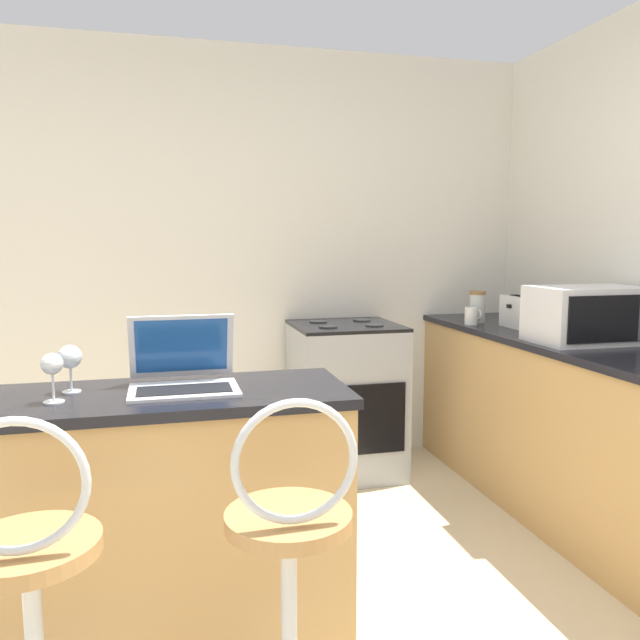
{
  "coord_description": "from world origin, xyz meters",
  "views": [
    {
      "loc": [
        -0.42,
        -1.52,
        1.43
      ],
      "look_at": [
        0.35,
        1.51,
        1.03
      ],
      "focal_mm": 35.0,
      "sensor_mm": 36.0,
      "label": 1
    }
  ],
  "objects_px": {
    "laptop": "(183,370)",
    "mug_white": "(472,316)",
    "bar_stool_near": "(32,629)",
    "stove_range": "(345,399)",
    "wine_glass_tall": "(70,358)",
    "toaster": "(527,312)",
    "wine_glass_short": "(52,366)",
    "microwave": "(588,315)",
    "storage_jar": "(477,307)",
    "bar_stool_far": "(290,592)"
  },
  "relations": [
    {
      "from": "toaster",
      "to": "storage_jar",
      "type": "relative_size",
      "value": 1.28
    },
    {
      "from": "wine_glass_tall",
      "to": "wine_glass_short",
      "type": "xyz_separation_m",
      "value": [
        -0.04,
        -0.13,
        -0.0
      ]
    },
    {
      "from": "mug_white",
      "to": "wine_glass_short",
      "type": "relative_size",
      "value": 0.66
    },
    {
      "from": "laptop",
      "to": "storage_jar",
      "type": "height_order",
      "value": "laptop"
    },
    {
      "from": "stove_range",
      "to": "storage_jar",
      "type": "relative_size",
      "value": 4.86
    },
    {
      "from": "microwave",
      "to": "toaster",
      "type": "relative_size",
      "value": 2.2
    },
    {
      "from": "bar_stool_far",
      "to": "mug_white",
      "type": "height_order",
      "value": "bar_stool_far"
    },
    {
      "from": "storage_jar",
      "to": "laptop",
      "type": "bearing_deg",
      "value": -144.21
    },
    {
      "from": "bar_stool_near",
      "to": "storage_jar",
      "type": "xyz_separation_m",
      "value": [
        2.2,
        1.92,
        0.53
      ]
    },
    {
      "from": "bar_stool_far",
      "to": "mug_white",
      "type": "xyz_separation_m",
      "value": [
        1.49,
        1.84,
        0.48
      ]
    },
    {
      "from": "bar_stool_near",
      "to": "mug_white",
      "type": "distance_m",
      "value": 2.85
    },
    {
      "from": "bar_stool_far",
      "to": "wine_glass_short",
      "type": "xyz_separation_m",
      "value": [
        -0.64,
        0.51,
        0.54
      ]
    },
    {
      "from": "toaster",
      "to": "wine_glass_short",
      "type": "bearing_deg",
      "value": -154.46
    },
    {
      "from": "wine_glass_tall",
      "to": "microwave",
      "type": "bearing_deg",
      "value": 11.26
    },
    {
      "from": "stove_range",
      "to": "bar_stool_near",
      "type": "bearing_deg",
      "value": -124.38
    },
    {
      "from": "laptop",
      "to": "microwave",
      "type": "height_order",
      "value": "microwave"
    },
    {
      "from": "laptop",
      "to": "wine_glass_tall",
      "type": "relative_size",
      "value": 2.26
    },
    {
      "from": "microwave",
      "to": "storage_jar",
      "type": "height_order",
      "value": "microwave"
    },
    {
      "from": "storage_jar",
      "to": "wine_glass_short",
      "type": "height_order",
      "value": "storage_jar"
    },
    {
      "from": "bar_stool_near",
      "to": "mug_white",
      "type": "relative_size",
      "value": 10.09
    },
    {
      "from": "microwave",
      "to": "wine_glass_tall",
      "type": "height_order",
      "value": "microwave"
    },
    {
      "from": "wine_glass_tall",
      "to": "laptop",
      "type": "bearing_deg",
      "value": -2.68
    },
    {
      "from": "bar_stool_near",
      "to": "stove_range",
      "type": "distance_m",
      "value": 2.48
    },
    {
      "from": "mug_white",
      "to": "stove_range",
      "type": "bearing_deg",
      "value": 164.08
    },
    {
      "from": "microwave",
      "to": "stove_range",
      "type": "distance_m",
      "value": 1.48
    },
    {
      "from": "wine_glass_tall",
      "to": "wine_glass_short",
      "type": "bearing_deg",
      "value": -105.5
    },
    {
      "from": "laptop",
      "to": "microwave",
      "type": "bearing_deg",
      "value": 13.73
    },
    {
      "from": "storage_jar",
      "to": "toaster",
      "type": "bearing_deg",
      "value": -58.66
    },
    {
      "from": "wine_glass_tall",
      "to": "storage_jar",
      "type": "bearing_deg",
      "value": 30.67
    },
    {
      "from": "toaster",
      "to": "stove_range",
      "type": "xyz_separation_m",
      "value": [
        -0.97,
        0.4,
        -0.55
      ]
    },
    {
      "from": "laptop",
      "to": "stove_range",
      "type": "distance_m",
      "value": 1.82
    },
    {
      "from": "laptop",
      "to": "mug_white",
      "type": "bearing_deg",
      "value": 35.21
    },
    {
      "from": "wine_glass_tall",
      "to": "toaster",
      "type": "bearing_deg",
      "value": 23.31
    },
    {
      "from": "microwave",
      "to": "wine_glass_tall",
      "type": "bearing_deg",
      "value": -168.74
    },
    {
      "from": "toaster",
      "to": "wine_glass_tall",
      "type": "relative_size",
      "value": 1.54
    },
    {
      "from": "toaster",
      "to": "mug_white",
      "type": "distance_m",
      "value": 0.32
    },
    {
      "from": "wine_glass_tall",
      "to": "wine_glass_short",
      "type": "relative_size",
      "value": 1.02
    },
    {
      "from": "laptop",
      "to": "stove_range",
      "type": "xyz_separation_m",
      "value": [
        1.01,
        1.43,
        -0.52
      ]
    },
    {
      "from": "laptop",
      "to": "mug_white",
      "type": "xyz_separation_m",
      "value": [
        1.73,
        1.22,
        -0.01
      ]
    },
    {
      "from": "microwave",
      "to": "wine_glass_short",
      "type": "bearing_deg",
      "value": -165.98
    },
    {
      "from": "bar_stool_far",
      "to": "toaster",
      "type": "distance_m",
      "value": 2.45
    },
    {
      "from": "laptop",
      "to": "mug_white",
      "type": "distance_m",
      "value": 2.12
    },
    {
      "from": "microwave",
      "to": "storage_jar",
      "type": "bearing_deg",
      "value": 100.71
    },
    {
      "from": "bar_stool_near",
      "to": "microwave",
      "type": "distance_m",
      "value": 2.66
    },
    {
      "from": "microwave",
      "to": "storage_jar",
      "type": "relative_size",
      "value": 2.81
    },
    {
      "from": "stove_range",
      "to": "wine_glass_tall",
      "type": "distance_m",
      "value": 2.05
    },
    {
      "from": "laptop",
      "to": "wine_glass_short",
      "type": "height_order",
      "value": "laptop"
    },
    {
      "from": "stove_range",
      "to": "wine_glass_short",
      "type": "xyz_separation_m",
      "value": [
        -1.4,
        -1.54,
        0.58
      ]
    },
    {
      "from": "stove_range",
      "to": "laptop",
      "type": "bearing_deg",
      "value": -125.2
    },
    {
      "from": "microwave",
      "to": "stove_range",
      "type": "relative_size",
      "value": 0.58
    }
  ]
}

